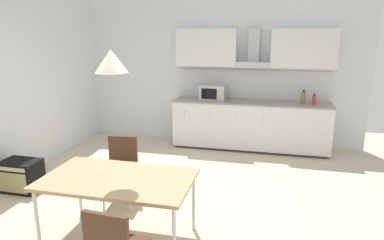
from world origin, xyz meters
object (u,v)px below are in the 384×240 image
bottle_brown (303,98)px  guitar_amp (21,176)px  bottle_red (314,100)px  pendant_lamp (111,61)px  microwave (213,92)px  chair_far_left (121,163)px  dining_table (118,181)px

bottle_brown → guitar_amp: 4.77m
bottle_brown → guitar_amp: bottle_brown is taller
bottle_brown → bottle_red: (0.18, -0.02, -0.02)m
bottle_red → pendant_lamp: bearing=-123.6°
microwave → guitar_amp: (-2.27, -2.58, -0.85)m
microwave → bottle_red: (1.84, -0.02, -0.06)m
microwave → chair_far_left: (-0.75, -2.55, -0.54)m
dining_table → chair_far_left: size_ratio=1.77×
bottle_brown → chair_far_left: bottle_brown is taller
chair_far_left → guitar_amp: (-1.52, -0.03, -0.31)m
bottle_brown → dining_table: bearing=-121.3°
bottle_red → guitar_amp: bottle_red is taller
bottle_brown → pendant_lamp: bearing=-121.3°
bottle_red → chair_far_left: bearing=-135.7°
dining_table → pendant_lamp: bearing=-90.0°
bottle_red → chair_far_left: size_ratio=0.23×
bottle_red → dining_table: bottle_red is taller
chair_far_left → guitar_amp: chair_far_left is taller
guitar_amp → pendant_lamp: size_ratio=1.62×
microwave → pendant_lamp: 3.50m
bottle_red → guitar_amp: size_ratio=0.38×
dining_table → pendant_lamp: pendant_lamp is taller
microwave → guitar_amp: size_ratio=0.92×
microwave → pendant_lamp: bearing=-96.6°
bottle_brown → microwave: bearing=-180.0°
guitar_amp → bottle_red: bearing=31.9°
dining_table → microwave: bearing=83.4°
bottle_brown → chair_far_left: size_ratio=0.29×
bottle_red → pendant_lamp: 4.13m
pendant_lamp → bottle_brown: bearing=58.7°
microwave → bottle_red: 1.84m
bottle_brown → bottle_red: bearing=-6.0°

